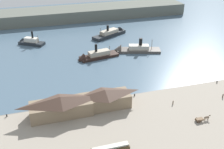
# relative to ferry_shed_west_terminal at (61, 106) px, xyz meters

# --- Properties ---
(ground_plane) EXTENTS (320.00, 320.00, 0.00)m
(ground_plane) POSITION_rel_ferry_shed_west_terminal_xyz_m (18.37, 9.22, -4.93)
(ground_plane) COLOR slate
(quay_promenade) EXTENTS (110.00, 36.00, 1.20)m
(quay_promenade) POSITION_rel_ferry_shed_west_terminal_xyz_m (18.37, -12.78, -4.33)
(quay_promenade) COLOR #9E9384
(quay_promenade) RESTS_ON ground
(seawall_edge) EXTENTS (110.00, 0.80, 1.00)m
(seawall_edge) POSITION_rel_ferry_shed_west_terminal_xyz_m (18.37, 5.62, -4.43)
(seawall_edge) COLOR gray
(seawall_edge) RESTS_ON ground
(ferry_shed_west_terminal) EXTENTS (21.50, 8.26, 7.36)m
(ferry_shed_west_terminal) POSITION_rel_ferry_shed_west_terminal_xyz_m (0.00, 0.00, 0.00)
(ferry_shed_west_terminal) COLOR #847056
(ferry_shed_west_terminal) RESTS_ON quay_promenade
(ferry_shed_customs_shed) EXTENTS (18.21, 7.93, 7.03)m
(ferry_shed_customs_shed) POSITION_rel_ferry_shed_west_terminal_xyz_m (15.79, 0.64, -0.17)
(ferry_shed_customs_shed) COLOR #847056
(ferry_shed_customs_shed) RESTS_ON quay_promenade
(horse_cart) EXTENTS (5.47, 1.52, 1.87)m
(horse_cart) POSITION_rel_ferry_shed_west_terminal_xyz_m (44.85, -16.93, -2.80)
(horse_cart) COLOR brown
(horse_cart) RESTS_ON quay_promenade
(pedestrian_near_west_shed) EXTENTS (0.39, 0.39, 1.56)m
(pedestrian_near_west_shed) POSITION_rel_ferry_shed_west_terminal_xyz_m (40.18, -4.99, -3.02)
(pedestrian_near_west_shed) COLOR #6B5B4C
(pedestrian_near_west_shed) RESTS_ON quay_promenade
(pedestrian_standing_center) EXTENTS (0.42, 0.42, 1.70)m
(pedestrian_standing_center) POSITION_rel_ferry_shed_west_terminal_xyz_m (60.67, -6.37, -2.96)
(pedestrian_standing_center) COLOR #4C3D33
(pedestrian_standing_center) RESTS_ON quay_promenade
(mooring_post_center_east) EXTENTS (0.44, 0.44, 0.90)m
(mooring_post_center_east) POSITION_rel_ferry_shed_west_terminal_xyz_m (65.63, 4.23, -3.28)
(mooring_post_center_east) COLOR black
(mooring_post_center_east) RESTS_ON quay_promenade
(mooring_post_east) EXTENTS (0.44, 0.44, 0.90)m
(mooring_post_east) POSITION_rel_ferry_shed_west_terminal_xyz_m (-18.35, 4.40, -3.28)
(mooring_post_east) COLOR black
(mooring_post_east) RESTS_ON quay_promenade
(mooring_post_center_west) EXTENTS (0.44, 0.44, 0.90)m
(mooring_post_center_west) POSITION_rel_ferry_shed_west_terminal_xyz_m (28.61, 4.36, -3.28)
(mooring_post_center_west) COLOR black
(mooring_post_center_west) RESTS_ON quay_promenade
(ferry_moored_west) EXTENTS (25.13, 17.05, 8.95)m
(ferry_moored_west) POSITION_rel_ferry_shed_west_terminal_xyz_m (41.46, 77.10, -3.48)
(ferry_moored_west) COLOR #23282D
(ferry_moored_west) RESTS_ON ground
(ferry_approaching_east) EXTENTS (22.46, 9.52, 9.59)m
(ferry_approaching_east) POSITION_rel_ferry_shed_west_terminal_xyz_m (22.15, 45.88, -3.73)
(ferry_approaching_east) COLOR black
(ferry_approaching_east) RESTS_ON ground
(ferry_departing_north) EXTENTS (25.95, 13.47, 9.83)m
(ferry_departing_north) POSITION_rel_ferry_shed_west_terminal_xyz_m (43.96, 49.08, -3.76)
(ferry_departing_north) COLOR #514C47
(ferry_departing_north) RESTS_ON ground
(ferry_approaching_west) EXTENTS (16.03, 12.66, 9.46)m
(ferry_approaching_west) POSITION_rel_ferry_shed_west_terminal_xyz_m (-8.82, 75.74, -3.50)
(ferry_approaching_west) COLOR #23282D
(ferry_approaching_west) RESTS_ON ground
(far_headland) EXTENTS (180.00, 24.00, 8.00)m
(far_headland) POSITION_rel_ferry_shed_west_terminal_xyz_m (18.37, 119.22, -0.93)
(far_headland) COLOR #60665B
(far_headland) RESTS_ON ground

